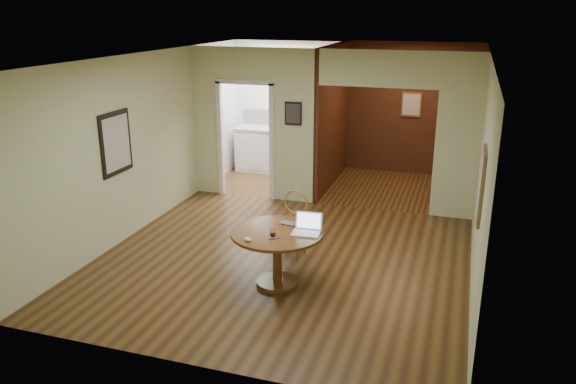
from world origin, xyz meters
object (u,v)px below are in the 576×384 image
(dining_table, at_px, (277,245))
(chair, at_px, (293,220))
(open_laptop, at_px, (307,227))
(closed_laptop, at_px, (290,225))

(dining_table, height_order, chair, chair)
(open_laptop, xyz_separation_m, closed_laptop, (-0.26, 0.14, -0.05))
(dining_table, relative_size, closed_laptop, 3.71)
(dining_table, xyz_separation_m, chair, (-0.08, 0.93, -0.02))
(chair, height_order, open_laptop, open_laptop)
(open_laptop, height_order, closed_laptop, open_laptop)
(chair, xyz_separation_m, open_laptop, (0.44, -0.84, 0.26))
(open_laptop, distance_m, closed_laptop, 0.30)
(dining_table, height_order, open_laptop, open_laptop)
(closed_laptop, bearing_deg, dining_table, -108.14)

